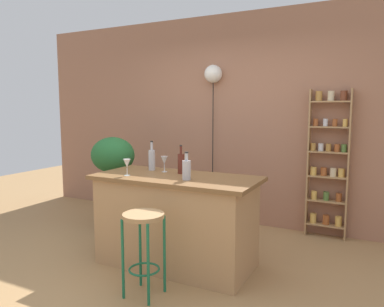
{
  "coord_description": "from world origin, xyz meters",
  "views": [
    {
      "loc": [
        1.74,
        -2.79,
        1.56
      ],
      "look_at": [
        0.05,
        0.55,
        1.1
      ],
      "focal_mm": 34.53,
      "sensor_mm": 36.0,
      "label": 1
    }
  ],
  "objects_px": {
    "potted_plant": "(113,161)",
    "bottle_spirits_clear": "(187,169)",
    "plant_stool": "(114,214)",
    "wine_glass_center": "(127,164)",
    "bar_stool": "(144,235)",
    "bottle_wine_red": "(181,163)",
    "spice_shelf": "(328,163)",
    "wine_glass_left": "(164,161)",
    "pendant_globe_light": "(213,75)",
    "bottle_sauce_amber": "(152,159)"
  },
  "relations": [
    {
      "from": "potted_plant",
      "to": "wine_glass_center",
      "type": "xyz_separation_m",
      "value": [
        0.83,
        -0.81,
        0.13
      ]
    },
    {
      "from": "bar_stool",
      "to": "bottle_spirits_clear",
      "type": "height_order",
      "value": "bottle_spirits_clear"
    },
    {
      "from": "bottle_wine_red",
      "to": "wine_glass_left",
      "type": "xyz_separation_m",
      "value": [
        -0.2,
        0.02,
        0.01
      ]
    },
    {
      "from": "plant_stool",
      "to": "bottle_spirits_clear",
      "type": "height_order",
      "value": "bottle_spirits_clear"
    },
    {
      "from": "bar_stool",
      "to": "pendant_globe_light",
      "type": "bearing_deg",
      "value": 98.94
    },
    {
      "from": "bottle_wine_red",
      "to": "wine_glass_center",
      "type": "xyz_separation_m",
      "value": [
        -0.42,
        -0.33,
        0.01
      ]
    },
    {
      "from": "wine_glass_left",
      "to": "bar_stool",
      "type": "bearing_deg",
      "value": -70.55
    },
    {
      "from": "spice_shelf",
      "to": "potted_plant",
      "type": "bearing_deg",
      "value": -160.19
    },
    {
      "from": "wine_glass_left",
      "to": "pendant_globe_light",
      "type": "xyz_separation_m",
      "value": [
        -0.06,
        1.38,
        0.98
      ]
    },
    {
      "from": "bottle_wine_red",
      "to": "bottle_spirits_clear",
      "type": "xyz_separation_m",
      "value": [
        0.2,
        -0.26,
        -0.01
      ]
    },
    {
      "from": "bottle_wine_red",
      "to": "bottle_spirits_clear",
      "type": "relative_size",
      "value": 1.11
    },
    {
      "from": "spice_shelf",
      "to": "plant_stool",
      "type": "bearing_deg",
      "value": -160.19
    },
    {
      "from": "wine_glass_center",
      "to": "pendant_globe_light",
      "type": "height_order",
      "value": "pendant_globe_light"
    },
    {
      "from": "plant_stool",
      "to": "pendant_globe_light",
      "type": "height_order",
      "value": "pendant_globe_light"
    },
    {
      "from": "bottle_sauce_amber",
      "to": "bar_stool",
      "type": "bearing_deg",
      "value": -61.35
    },
    {
      "from": "spice_shelf",
      "to": "bottle_sauce_amber",
      "type": "bearing_deg",
      "value": -140.75
    },
    {
      "from": "wine_glass_left",
      "to": "wine_glass_center",
      "type": "height_order",
      "value": "same"
    },
    {
      "from": "potted_plant",
      "to": "bottle_spirits_clear",
      "type": "distance_m",
      "value": 1.64
    },
    {
      "from": "plant_stool",
      "to": "wine_glass_center",
      "type": "xyz_separation_m",
      "value": [
        0.83,
        -0.81,
        0.83
      ]
    },
    {
      "from": "bottle_spirits_clear",
      "to": "spice_shelf",
      "type": "bearing_deg",
      "value": 57.56
    },
    {
      "from": "spice_shelf",
      "to": "wine_glass_left",
      "type": "distance_m",
      "value": 1.99
    },
    {
      "from": "plant_stool",
      "to": "potted_plant",
      "type": "distance_m",
      "value": 0.7
    },
    {
      "from": "bar_stool",
      "to": "bottle_sauce_amber",
      "type": "xyz_separation_m",
      "value": [
        -0.46,
        0.85,
        0.5
      ]
    },
    {
      "from": "wine_glass_left",
      "to": "plant_stool",
      "type": "bearing_deg",
      "value": 156.21
    },
    {
      "from": "bottle_wine_red",
      "to": "wine_glass_left",
      "type": "bearing_deg",
      "value": 175.47
    },
    {
      "from": "bar_stool",
      "to": "wine_glass_left",
      "type": "relative_size",
      "value": 4.28
    },
    {
      "from": "wine_glass_center",
      "to": "bottle_wine_red",
      "type": "bearing_deg",
      "value": 38.42
    },
    {
      "from": "wine_glass_center",
      "to": "wine_glass_left",
      "type": "bearing_deg",
      "value": 58.32
    },
    {
      "from": "bar_stool",
      "to": "spice_shelf",
      "type": "height_order",
      "value": "spice_shelf"
    },
    {
      "from": "bottle_wine_red",
      "to": "spice_shelf",
      "type": "bearing_deg",
      "value": 47.84
    },
    {
      "from": "wine_glass_center",
      "to": "spice_shelf",
      "type": "bearing_deg",
      "value": 45.73
    },
    {
      "from": "bar_stool",
      "to": "bottle_wine_red",
      "type": "distance_m",
      "value": 0.94
    },
    {
      "from": "bottle_spirits_clear",
      "to": "pendant_globe_light",
      "type": "relative_size",
      "value": 0.12
    },
    {
      "from": "spice_shelf",
      "to": "bar_stool",
      "type": "bearing_deg",
      "value": -118.16
    },
    {
      "from": "bottle_wine_red",
      "to": "wine_glass_left",
      "type": "height_order",
      "value": "bottle_wine_red"
    },
    {
      "from": "plant_stool",
      "to": "bottle_wine_red",
      "type": "relative_size",
      "value": 1.29
    },
    {
      "from": "pendant_globe_light",
      "to": "bottle_sauce_amber",
      "type": "bearing_deg",
      "value": -94.93
    },
    {
      "from": "plant_stool",
      "to": "bar_stool",
      "type": "bearing_deg",
      "value": -43.72
    },
    {
      "from": "bottle_sauce_amber",
      "to": "wine_glass_left",
      "type": "distance_m",
      "value": 0.18
    },
    {
      "from": "bar_stool",
      "to": "potted_plant",
      "type": "xyz_separation_m",
      "value": [
        -1.33,
        1.27,
        0.37
      ]
    },
    {
      "from": "spice_shelf",
      "to": "pendant_globe_light",
      "type": "height_order",
      "value": "pendant_globe_light"
    },
    {
      "from": "potted_plant",
      "to": "pendant_globe_light",
      "type": "distance_m",
      "value": 1.75
    },
    {
      "from": "bar_stool",
      "to": "wine_glass_left",
      "type": "xyz_separation_m",
      "value": [
        -0.29,
        0.81,
        0.49
      ]
    },
    {
      "from": "bar_stool",
      "to": "pendant_globe_light",
      "type": "distance_m",
      "value": 2.67
    },
    {
      "from": "spice_shelf",
      "to": "bottle_spirits_clear",
      "type": "bearing_deg",
      "value": -122.44
    },
    {
      "from": "spice_shelf",
      "to": "wine_glass_center",
      "type": "bearing_deg",
      "value": -134.27
    },
    {
      "from": "bar_stool",
      "to": "potted_plant",
      "type": "distance_m",
      "value": 1.88
    },
    {
      "from": "spice_shelf",
      "to": "wine_glass_center",
      "type": "relative_size",
      "value": 10.87
    },
    {
      "from": "bottle_wine_red",
      "to": "wine_glass_center",
      "type": "distance_m",
      "value": 0.54
    },
    {
      "from": "spice_shelf",
      "to": "wine_glass_left",
      "type": "height_order",
      "value": "spice_shelf"
    }
  ]
}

